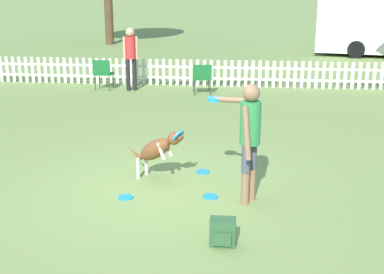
{
  "coord_description": "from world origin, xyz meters",
  "views": [
    {
      "loc": [
        1.27,
        -7.23,
        2.99
      ],
      "look_at": [
        0.44,
        0.15,
        0.8
      ],
      "focal_mm": 50.0,
      "sensor_mm": 36.0,
      "label": 1
    }
  ],
  "objects_px": {
    "handler_person": "(248,130)",
    "frisbee_near_handler": "(126,197)",
    "frisbee_far_scatter": "(210,197)",
    "equipment_trailer": "(373,21)",
    "leaping_dog": "(157,149)",
    "backpack_on_grass": "(223,232)",
    "frisbee_midfield": "(203,172)",
    "spectator_standing": "(131,52)",
    "folding_chair_blue_left": "(103,72)",
    "folding_chair_green_right": "(202,76)"
  },
  "relations": [
    {
      "from": "handler_person",
      "to": "frisbee_near_handler",
      "type": "bearing_deg",
      "value": 118.97
    },
    {
      "from": "frisbee_far_scatter",
      "to": "equipment_trailer",
      "type": "xyz_separation_m",
      "value": [
        5.37,
        15.82,
        1.37
      ]
    },
    {
      "from": "handler_person",
      "to": "leaping_dog",
      "type": "xyz_separation_m",
      "value": [
        -1.38,
        0.68,
        -0.54
      ]
    },
    {
      "from": "handler_person",
      "to": "backpack_on_grass",
      "type": "relative_size",
      "value": 5.07
    },
    {
      "from": "frisbee_midfield",
      "to": "spectator_standing",
      "type": "bearing_deg",
      "value": 112.06
    },
    {
      "from": "frisbee_midfield",
      "to": "equipment_trailer",
      "type": "distance_m",
      "value": 15.88
    },
    {
      "from": "backpack_on_grass",
      "to": "equipment_trailer",
      "type": "xyz_separation_m",
      "value": [
        5.12,
        17.23,
        1.22
      ]
    },
    {
      "from": "frisbee_near_handler",
      "to": "frisbee_far_scatter",
      "type": "relative_size",
      "value": 1.0
    },
    {
      "from": "folding_chair_blue_left",
      "to": "spectator_standing",
      "type": "distance_m",
      "value": 0.97
    },
    {
      "from": "frisbee_midfield",
      "to": "folding_chair_blue_left",
      "type": "xyz_separation_m",
      "value": [
        -3.41,
        6.39,
        0.51
      ]
    },
    {
      "from": "folding_chair_blue_left",
      "to": "spectator_standing",
      "type": "height_order",
      "value": "spectator_standing"
    },
    {
      "from": "frisbee_midfield",
      "to": "folding_chair_blue_left",
      "type": "distance_m",
      "value": 7.26
    },
    {
      "from": "handler_person",
      "to": "spectator_standing",
      "type": "distance_m",
      "value": 8.23
    },
    {
      "from": "frisbee_midfield",
      "to": "frisbee_near_handler",
      "type": "bearing_deg",
      "value": -130.28
    },
    {
      "from": "folding_chair_blue_left",
      "to": "folding_chair_green_right",
      "type": "bearing_deg",
      "value": 173.63
    },
    {
      "from": "handler_person",
      "to": "folding_chair_green_right",
      "type": "height_order",
      "value": "handler_person"
    },
    {
      "from": "folding_chair_blue_left",
      "to": "equipment_trailer",
      "type": "height_order",
      "value": "equipment_trailer"
    },
    {
      "from": "frisbee_near_handler",
      "to": "leaping_dog",
      "type": "bearing_deg",
      "value": 66.46
    },
    {
      "from": "frisbee_near_handler",
      "to": "equipment_trailer",
      "type": "bearing_deg",
      "value": 67.65
    },
    {
      "from": "frisbee_near_handler",
      "to": "folding_chair_blue_left",
      "type": "height_order",
      "value": "folding_chair_blue_left"
    },
    {
      "from": "frisbee_far_scatter",
      "to": "frisbee_near_handler",
      "type": "bearing_deg",
      "value": -172.43
    },
    {
      "from": "backpack_on_grass",
      "to": "folding_chair_blue_left",
      "type": "relative_size",
      "value": 0.38
    },
    {
      "from": "folding_chair_blue_left",
      "to": "spectator_standing",
      "type": "xyz_separation_m",
      "value": [
        0.8,
        0.04,
        0.55
      ]
    },
    {
      "from": "frisbee_far_scatter",
      "to": "spectator_standing",
      "type": "relative_size",
      "value": 0.12
    },
    {
      "from": "leaping_dog",
      "to": "equipment_trailer",
      "type": "xyz_separation_m",
      "value": [
        6.24,
        15.22,
        0.87
      ]
    },
    {
      "from": "frisbee_midfield",
      "to": "folding_chair_blue_left",
      "type": "relative_size",
      "value": 0.25
    },
    {
      "from": "frisbee_near_handler",
      "to": "folding_chair_green_right",
      "type": "xyz_separation_m",
      "value": [
        0.41,
        7.25,
        0.49
      ]
    },
    {
      "from": "handler_person",
      "to": "frisbee_far_scatter",
      "type": "relative_size",
      "value": 7.89
    },
    {
      "from": "handler_person",
      "to": "frisbee_far_scatter",
      "type": "height_order",
      "value": "handler_person"
    },
    {
      "from": "frisbee_far_scatter",
      "to": "folding_chair_blue_left",
      "type": "height_order",
      "value": "folding_chair_blue_left"
    },
    {
      "from": "frisbee_far_scatter",
      "to": "folding_chair_blue_left",
      "type": "xyz_separation_m",
      "value": [
        -3.61,
        7.41,
        0.51
      ]
    },
    {
      "from": "handler_person",
      "to": "frisbee_near_handler",
      "type": "height_order",
      "value": "handler_person"
    },
    {
      "from": "frisbee_midfield",
      "to": "frisbee_far_scatter",
      "type": "distance_m",
      "value": 1.04
    },
    {
      "from": "leaping_dog",
      "to": "frisbee_near_handler",
      "type": "xyz_separation_m",
      "value": [
        -0.33,
        -0.75,
        -0.5
      ]
    },
    {
      "from": "handler_person",
      "to": "folding_chair_blue_left",
      "type": "bearing_deg",
      "value": 55.22
    },
    {
      "from": "folding_chair_green_right",
      "to": "frisbee_midfield",
      "type": "bearing_deg",
      "value": 86.74
    },
    {
      "from": "frisbee_far_scatter",
      "to": "leaping_dog",
      "type": "bearing_deg",
      "value": 145.58
    },
    {
      "from": "leaping_dog",
      "to": "folding_chair_blue_left",
      "type": "bearing_deg",
      "value": -131.68
    },
    {
      "from": "equipment_trailer",
      "to": "handler_person",
      "type": "bearing_deg",
      "value": -95.55
    },
    {
      "from": "backpack_on_grass",
      "to": "folding_chair_green_right",
      "type": "relative_size",
      "value": 0.4
    },
    {
      "from": "handler_person",
      "to": "backpack_on_grass",
      "type": "height_order",
      "value": "handler_person"
    },
    {
      "from": "backpack_on_grass",
      "to": "spectator_standing",
      "type": "xyz_separation_m",
      "value": [
        -3.06,
        8.86,
        0.9
      ]
    },
    {
      "from": "frisbee_far_scatter",
      "to": "spectator_standing",
      "type": "bearing_deg",
      "value": 110.67
    },
    {
      "from": "frisbee_near_handler",
      "to": "folding_chair_blue_left",
      "type": "relative_size",
      "value": 0.25
    },
    {
      "from": "backpack_on_grass",
      "to": "spectator_standing",
      "type": "distance_m",
      "value": 9.42
    },
    {
      "from": "frisbee_far_scatter",
      "to": "equipment_trailer",
      "type": "distance_m",
      "value": 16.76
    },
    {
      "from": "handler_person",
      "to": "folding_chair_blue_left",
      "type": "relative_size",
      "value": 1.94
    },
    {
      "from": "frisbee_midfield",
      "to": "backpack_on_grass",
      "type": "bearing_deg",
      "value": -79.35
    },
    {
      "from": "frisbee_far_scatter",
      "to": "backpack_on_grass",
      "type": "height_order",
      "value": "backpack_on_grass"
    },
    {
      "from": "leaping_dog",
      "to": "spectator_standing",
      "type": "height_order",
      "value": "spectator_standing"
    }
  ]
}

